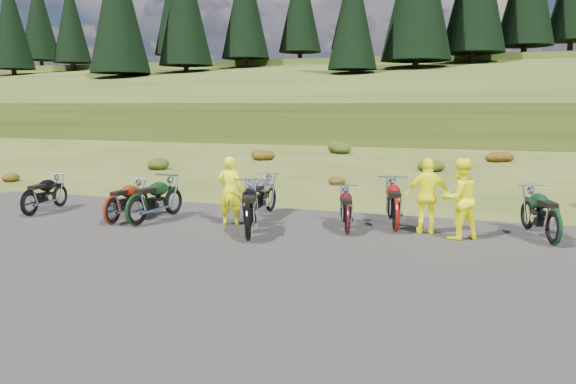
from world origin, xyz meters
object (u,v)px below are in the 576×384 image
at_px(motorcycle_0, 31,217).
at_px(motorcycle_3, 251,224).
at_px(motorcycle_7, 552,247).
at_px(person_middle, 230,192).

relative_size(motorcycle_0, motorcycle_3, 0.91).
bearing_deg(motorcycle_0, motorcycle_3, -85.47).
bearing_deg(motorcycle_3, motorcycle_0, 100.07).
bearing_deg(motorcycle_7, motorcycle_0, 78.71).
height_order(motorcycle_0, motorcycle_3, motorcycle_3).
relative_size(motorcycle_3, person_middle, 1.30).
height_order(motorcycle_3, motorcycle_7, motorcycle_7).
bearing_deg(person_middle, motorcycle_7, 168.19).
relative_size(motorcycle_7, person_middle, 1.30).
distance_m(motorcycle_0, motorcycle_7, 12.39).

